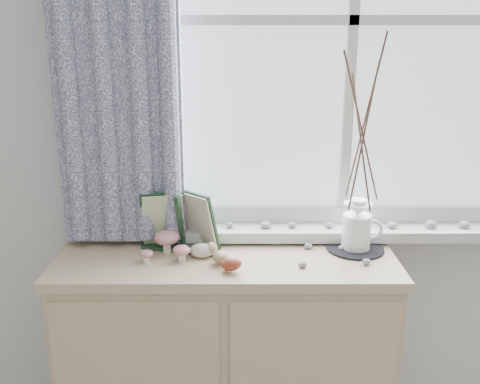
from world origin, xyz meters
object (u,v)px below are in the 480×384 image
at_px(botanical_book, 179,222).
at_px(toadstool_cluster, 168,243).
at_px(twig_pitcher, 363,129).
at_px(sideboard, 227,360).

relative_size(botanical_book, toadstool_cluster, 1.81).
bearing_deg(twig_pitcher, sideboard, -172.74).
xyz_separation_m(sideboard, botanical_book, (-0.17, 0.04, 0.53)).
relative_size(sideboard, twig_pitcher, 1.55).
bearing_deg(botanical_book, sideboard, 0.26).
xyz_separation_m(sideboard, toadstool_cluster, (-0.20, 0.00, 0.47)).
xyz_separation_m(sideboard, twig_pitcher, (0.47, 0.06, 0.87)).
height_order(botanical_book, toadstool_cluster, botanical_book).
distance_m(toadstool_cluster, twig_pitcher, 0.78).
distance_m(botanical_book, toadstool_cluster, 0.08).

